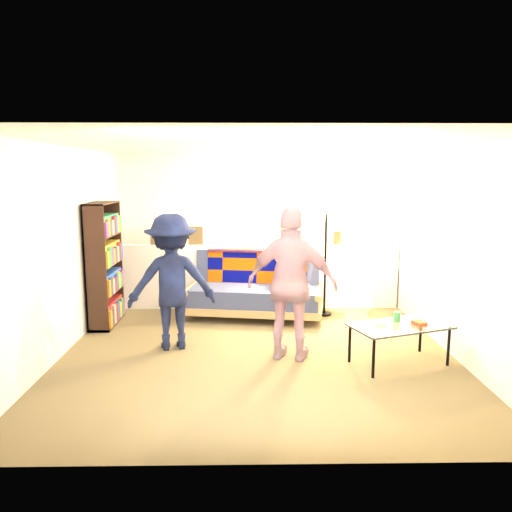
{
  "coord_description": "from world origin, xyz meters",
  "views": [
    {
      "loc": [
        -0.11,
        -5.81,
        2.08
      ],
      "look_at": [
        0.0,
        0.4,
        1.05
      ],
      "focal_mm": 35.0,
      "sensor_mm": 36.0,
      "label": 1
    }
  ],
  "objects": [
    {
      "name": "coffee_table",
      "position": [
        1.56,
        -0.58,
        0.42
      ],
      "size": [
        1.2,
        0.9,
        0.55
      ],
      "color": "black",
      "rests_on": "ground"
    },
    {
      "name": "person_left",
      "position": [
        -1.01,
        0.0,
        0.81
      ],
      "size": [
        1.15,
        0.8,
        1.61
      ],
      "primitive_type": "imported",
      "rotation": [
        0.0,
        0.0,
        3.35
      ],
      "color": "black",
      "rests_on": "ground"
    },
    {
      "name": "floor_lamp",
      "position": [
        1.04,
        1.39,
        1.13
      ],
      "size": [
        0.37,
        0.3,
        1.6
      ],
      "color": "black",
      "rests_on": "ground"
    },
    {
      "name": "person_right",
      "position": [
        0.38,
        -0.41,
        0.86
      ],
      "size": [
        1.09,
        0.7,
        1.72
      ],
      "primitive_type": "imported",
      "rotation": [
        0.0,
        0.0,
        2.84
      ],
      "color": "pink",
      "rests_on": "ground"
    },
    {
      "name": "ground",
      "position": [
        0.0,
        0.0,
        0.0
      ],
      "size": [
        5.0,
        5.0,
        0.0
      ],
      "primitive_type": "plane",
      "color": "brown",
      "rests_on": "ground"
    },
    {
      "name": "ledge_decor",
      "position": [
        -0.23,
        1.78,
        1.18
      ],
      "size": [
        2.97,
        0.02,
        0.45
      ],
      "color": "brown",
      "rests_on": "half_wall_ledge"
    },
    {
      "name": "bookshelf",
      "position": [
        -2.08,
        0.98,
        0.79
      ],
      "size": [
        0.28,
        0.85,
        1.69
      ],
      "color": "black",
      "rests_on": "ground"
    },
    {
      "name": "half_wall_ledge",
      "position": [
        0.0,
        1.8,
        0.5
      ],
      "size": [
        4.45,
        0.15,
        1.0
      ],
      "primitive_type": "cube",
      "color": "silver",
      "rests_on": "ground"
    },
    {
      "name": "room_shell",
      "position": [
        0.0,
        0.47,
        1.67
      ],
      "size": [
        4.6,
        5.05,
        2.45
      ],
      "color": "silver",
      "rests_on": "ground"
    },
    {
      "name": "futon_sofa",
      "position": [
        0.02,
        1.33,
        0.39
      ],
      "size": [
        2.08,
        1.22,
        0.84
      ],
      "color": "tan",
      "rests_on": "ground"
    }
  ]
}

